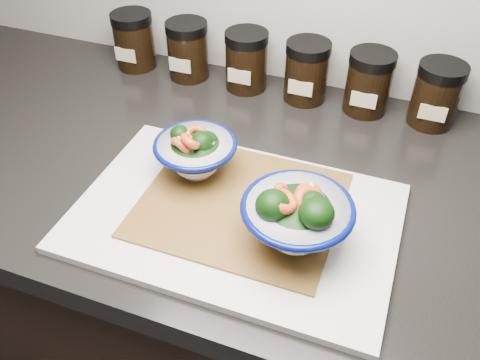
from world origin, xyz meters
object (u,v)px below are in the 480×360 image
at_px(cutting_board, 235,217).
at_px(spice_jar_a, 134,40).
at_px(spice_jar_f, 436,95).
at_px(spice_jar_c, 246,60).
at_px(spice_jar_e, 369,82).
at_px(spice_jar_d, 306,71).
at_px(bowl_left, 196,153).
at_px(spice_jar_b, 188,50).
at_px(bowl_right, 297,217).

relative_size(cutting_board, spice_jar_a, 3.98).
bearing_deg(spice_jar_f, spice_jar_c, 180.00).
bearing_deg(spice_jar_a, spice_jar_e, 0.00).
distance_m(spice_jar_d, spice_jar_f, 0.23).
xyz_separation_m(bowl_left, spice_jar_e, (0.21, 0.29, 0.00)).
xyz_separation_m(bowl_left, spice_jar_c, (-0.03, 0.29, 0.00)).
relative_size(spice_jar_e, spice_jar_f, 1.00).
distance_m(bowl_left, spice_jar_d, 0.30).
bearing_deg(spice_jar_c, spice_jar_b, 180.00).
height_order(cutting_board, spice_jar_c, spice_jar_c).
relative_size(cutting_board, spice_jar_f, 3.98).
distance_m(spice_jar_b, spice_jar_e, 0.35).
height_order(cutting_board, bowl_left, bowl_left).
relative_size(cutting_board, spice_jar_e, 3.98).
relative_size(bowl_left, spice_jar_f, 1.11).
height_order(spice_jar_b, spice_jar_e, same).
bearing_deg(spice_jar_d, spice_jar_b, 180.00).
bearing_deg(spice_jar_c, bowl_left, -85.04).
distance_m(cutting_board, spice_jar_f, 0.43).
bearing_deg(spice_jar_d, spice_jar_a, 180.00).
relative_size(cutting_board, bowl_left, 3.60).
height_order(spice_jar_d, spice_jar_f, same).
relative_size(bowl_left, spice_jar_e, 1.11).
bearing_deg(spice_jar_d, spice_jar_f, 0.00).
distance_m(cutting_board, spice_jar_c, 0.37).
xyz_separation_m(bowl_right, spice_jar_e, (0.03, 0.38, -0.01)).
bearing_deg(spice_jar_a, cutting_board, -44.82).
bearing_deg(bowl_left, spice_jar_a, 132.69).
bearing_deg(spice_jar_c, spice_jar_e, 0.00).
xyz_separation_m(spice_jar_d, spice_jar_f, (0.23, 0.00, 0.00)).
bearing_deg(spice_jar_f, spice_jar_a, 180.00).
height_order(spice_jar_d, spice_jar_e, same).
bearing_deg(spice_jar_e, spice_jar_c, 180.00).
relative_size(bowl_right, spice_jar_f, 1.29).
bearing_deg(bowl_right, cutting_board, 165.62).
bearing_deg(spice_jar_c, bowl_right, -61.41).
height_order(bowl_left, spice_jar_c, spice_jar_c).
height_order(spice_jar_c, spice_jar_d, same).
relative_size(spice_jar_c, spice_jar_e, 1.00).
bearing_deg(spice_jar_f, bowl_left, -138.05).
xyz_separation_m(bowl_right, spice_jar_c, (-0.20, 0.38, -0.01)).
xyz_separation_m(bowl_right, spice_jar_a, (-0.45, 0.38, -0.01)).
distance_m(cutting_board, spice_jar_e, 0.37).
bearing_deg(spice_jar_f, cutting_board, -124.01).
distance_m(cutting_board, bowl_left, 0.12).
xyz_separation_m(bowl_left, bowl_right, (0.18, -0.09, 0.01)).
bearing_deg(bowl_right, spice_jar_b, 131.07).
relative_size(spice_jar_b, spice_jar_e, 1.00).
bearing_deg(bowl_left, spice_jar_c, 94.96).
xyz_separation_m(cutting_board, spice_jar_a, (-0.35, 0.35, 0.05)).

